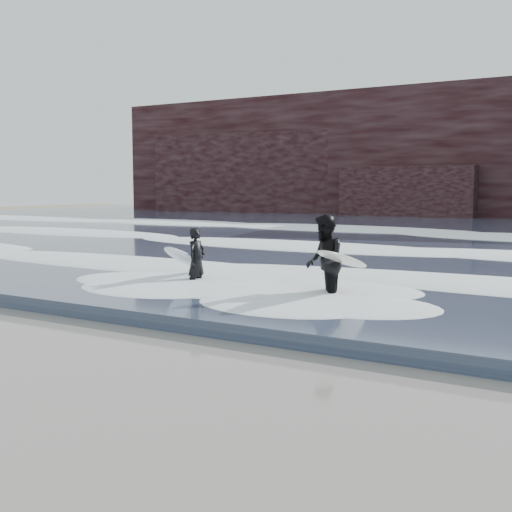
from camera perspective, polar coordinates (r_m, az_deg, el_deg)
name	(u,v)px	position (r m, az deg, el deg)	size (l,w,h in m)	color
ground	(43,379)	(9.13, -18.43, -10.33)	(120.00, 120.00, 0.00)	#8D7753
sea	(485,232)	(35.41, 19.72, 2.00)	(90.00, 52.00, 0.30)	#313C54
foam_near	(325,272)	(16.28, 6.16, -1.39)	(60.00, 3.20, 0.20)	white
foam_mid	(409,248)	(22.79, 13.48, 0.71)	(60.00, 4.00, 0.24)	white
foam_far	(468,231)	(31.48, 18.35, 2.10)	(60.00, 4.80, 0.30)	white
surfer_left	(193,260)	(15.44, -5.62, -0.32)	(1.14, 2.16, 1.57)	black
surfer_right	(326,262)	(13.36, 6.27, -0.50)	(1.32, 2.32, 1.97)	black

